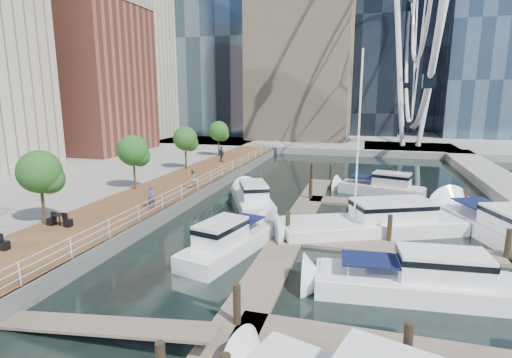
% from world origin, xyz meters
% --- Properties ---
extents(ground, '(520.00, 520.00, 0.00)m').
position_xyz_m(ground, '(0.00, 0.00, 0.00)').
color(ground, black).
rests_on(ground, ground).
extents(boardwalk, '(6.00, 60.00, 1.00)m').
position_xyz_m(boardwalk, '(-9.00, 15.00, 0.50)').
color(boardwalk, brown).
rests_on(boardwalk, ground).
extents(seawall, '(0.25, 60.00, 1.00)m').
position_xyz_m(seawall, '(-6.00, 15.00, 0.50)').
color(seawall, '#595954').
rests_on(seawall, ground).
extents(land_far, '(200.00, 114.00, 1.00)m').
position_xyz_m(land_far, '(0.00, 102.00, 0.50)').
color(land_far, gray).
rests_on(land_far, ground).
extents(pier, '(14.00, 12.00, 1.00)m').
position_xyz_m(pier, '(14.00, 52.00, 0.50)').
color(pier, gray).
rests_on(pier, ground).
extents(railing, '(0.10, 60.00, 1.05)m').
position_xyz_m(railing, '(-6.10, 15.00, 1.52)').
color(railing, white).
rests_on(railing, boardwalk).
extents(floating_docks, '(16.00, 34.00, 2.60)m').
position_xyz_m(floating_docks, '(7.97, 9.98, 0.49)').
color(floating_docks, '#6D6051').
rests_on(floating_docks, ground).
extents(midrise_condos, '(19.00, 67.00, 28.00)m').
position_xyz_m(midrise_condos, '(-33.57, 26.82, 13.42)').
color(midrise_condos, '#BCAD8E').
rests_on(midrise_condos, ground).
extents(street_trees, '(2.60, 42.60, 4.60)m').
position_xyz_m(street_trees, '(-11.40, 14.00, 4.29)').
color(street_trees, '#3F2B1C').
rests_on(street_trees, ground).
extents(yacht_foreground, '(9.83, 3.40, 2.15)m').
position_xyz_m(yacht_foreground, '(9.83, 2.58, 0.00)').
color(yacht_foreground, white).
rests_on(yacht_foreground, ground).
extents(pedestrian_near, '(0.71, 0.62, 1.64)m').
position_xyz_m(pedestrian_near, '(-6.88, 8.94, 1.82)').
color(pedestrian_near, '#444B5B').
rests_on(pedestrian_near, boardwalk).
extents(pedestrian_mid, '(0.91, 1.01, 1.70)m').
position_xyz_m(pedestrian_mid, '(-6.69, 15.40, 1.85)').
color(pedestrian_mid, gray).
rests_on(pedestrian_mid, boardwalk).
extents(pedestrian_far, '(1.17, 1.09, 1.93)m').
position_xyz_m(pedestrian_far, '(-9.28, 29.28, 1.96)').
color(pedestrian_far, '#343A41').
rests_on(pedestrian_far, boardwalk).
extents(moored_yachts, '(24.11, 31.19, 11.50)m').
position_xyz_m(moored_yachts, '(8.05, 10.55, 0.00)').
color(moored_yachts, white).
rests_on(moored_yachts, ground).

